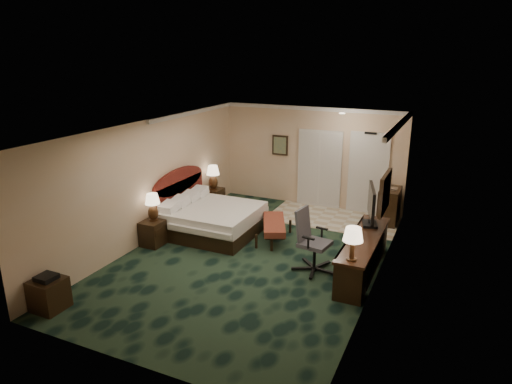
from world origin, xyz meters
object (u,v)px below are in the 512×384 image
at_px(nightstand_near, 153,233).
at_px(lamp_far, 213,178).
at_px(desk, 363,255).
at_px(nightstand_far, 214,198).
at_px(desk_chair, 315,241).
at_px(minibar, 389,206).
at_px(tv, 371,206).
at_px(lamp_near, 153,207).
at_px(bed_bench, 274,231).
at_px(side_table, 49,294).
at_px(bed, 213,220).

bearing_deg(nightstand_near, lamp_far, 90.03).
bearing_deg(desk, lamp_far, 154.94).
relative_size(nightstand_near, nightstand_far, 1.03).
height_order(desk_chair, minibar, desk_chair).
bearing_deg(tv, nightstand_far, 147.12).
relative_size(nightstand_near, tv, 0.54).
height_order(lamp_near, bed_bench, lamp_near).
bearing_deg(side_table, minibar, 55.24).
xyz_separation_m(lamp_near, lamp_far, (0.00, 2.62, 0.01)).
bearing_deg(bed, side_table, -101.70).
bearing_deg(side_table, nightstand_near, 90.73).
bearing_deg(tv, bed, 167.17).
height_order(bed_bench, side_table, side_table).
height_order(tv, minibar, tv).
relative_size(bed, nightstand_far, 3.73).
bearing_deg(desk, nightstand_near, -172.53).
relative_size(bed, desk, 0.79).
bearing_deg(desk, tv, 92.84).
xyz_separation_m(lamp_near, desk_chair, (3.59, 0.24, -0.25)).
bearing_deg(lamp_far, side_table, -89.61).
bearing_deg(minibar, bed_bench, -134.56).
relative_size(bed, desk_chair, 1.64).
relative_size(lamp_near, bed_bench, 0.46).
distance_m(bed, tv, 3.66).
bearing_deg(tv, lamp_far, 147.43).
bearing_deg(nightstand_near, desk_chair, 4.72).
bearing_deg(lamp_near, minibar, 37.89).
height_order(nightstand_far, side_table, nightstand_far).
height_order(lamp_near, lamp_far, lamp_far).
height_order(bed, lamp_near, lamp_near).
bearing_deg(lamp_near, desk, 6.78).
bearing_deg(bed_bench, minibar, 21.32).
xyz_separation_m(nightstand_far, desk, (4.47, -2.12, 0.10)).
bearing_deg(nightstand_far, lamp_near, -89.93).
relative_size(bed, side_table, 3.75).
bearing_deg(bed, desk, -8.66).
bearing_deg(tv, bed_bench, 162.96).
bearing_deg(minibar, side_table, -124.76).
distance_m(desk, tv, 1.03).
xyz_separation_m(bed_bench, side_table, (-2.28, -4.20, 0.04)).
height_order(nightstand_far, lamp_far, lamp_far).
height_order(desk, tv, tv).
bearing_deg(side_table, bed_bench, 61.55).
xyz_separation_m(lamp_far, desk_chair, (3.59, -2.38, -0.25)).
bearing_deg(minibar, desk_chair, -105.27).
relative_size(lamp_far, desk, 0.26).
relative_size(bed_bench, minibar, 1.52).
xyz_separation_m(nightstand_far, side_table, (0.04, -5.56, -0.00)).
bearing_deg(side_table, lamp_near, 90.77).
bearing_deg(side_table, desk, 37.88).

